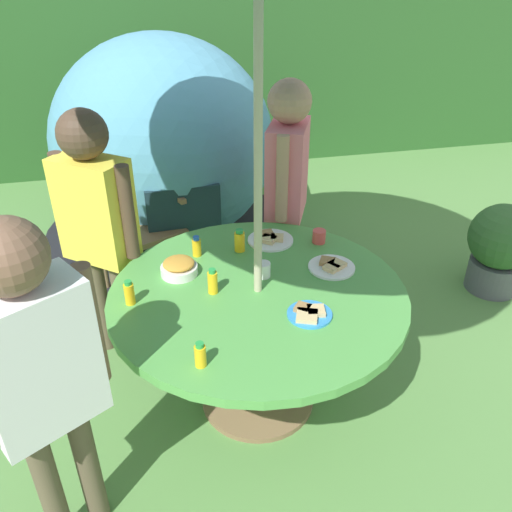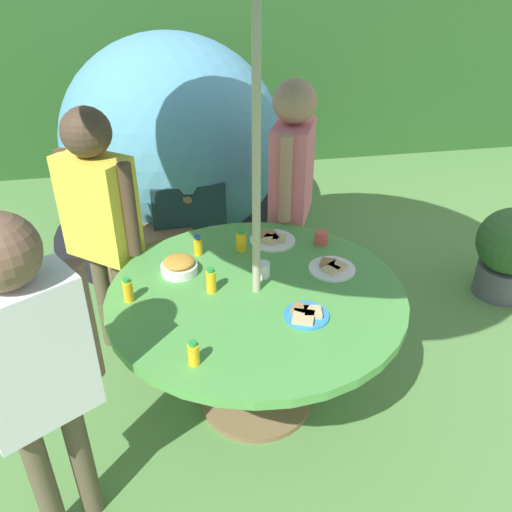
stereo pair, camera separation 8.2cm
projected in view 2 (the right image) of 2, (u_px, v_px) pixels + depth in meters
ground_plane at (256, 400)px, 2.74m from camera, size 10.00×10.00×0.02m
hedge_backdrop at (191, 78)px, 5.43m from camera, size 9.00×0.70×1.70m
garden_table at (256, 311)px, 2.45m from camera, size 1.36×1.36×0.69m
wooden_chair at (138, 205)px, 3.38m from camera, size 0.60×0.59×1.08m
dome_tent at (172, 139)px, 4.03m from camera, size 2.12×2.12×1.52m
potted_plant at (509, 250)px, 3.40m from camera, size 0.44×0.44×0.62m
child_in_pink_shirt at (292, 171)px, 3.03m from camera, size 0.34×0.45×1.44m
child_in_yellow_shirt at (99, 208)px, 2.64m from camera, size 0.41×0.39×1.41m
child_in_white_shirt at (29, 354)px, 1.71m from camera, size 0.41×0.36×1.40m
snack_bowl at (179, 266)px, 2.49m from camera, size 0.18×0.18×0.08m
plate_back_edge at (306, 315)px, 2.21m from camera, size 0.19×0.19×0.03m
plate_center_front at (332, 268)px, 2.53m from camera, size 0.23×0.23×0.03m
plate_center_back at (272, 239)px, 2.77m from camera, size 0.24×0.24×0.03m
juice_bottle_near_left at (211, 281)px, 2.35m from camera, size 0.05×0.05×0.12m
juice_bottle_near_right at (128, 290)px, 2.29m from camera, size 0.04×0.04×0.12m
juice_bottle_far_left at (194, 354)px, 1.94m from camera, size 0.04×0.04×0.11m
juice_bottle_far_right at (198, 246)px, 2.64m from camera, size 0.04×0.04×0.11m
juice_bottle_mid_left at (241, 241)px, 2.67m from camera, size 0.05×0.05×0.12m
cup_near at (263, 270)px, 2.47m from camera, size 0.07×0.07×0.07m
cup_far at (321, 237)px, 2.74m from camera, size 0.07×0.07×0.07m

